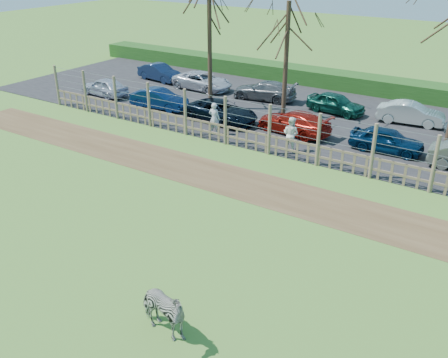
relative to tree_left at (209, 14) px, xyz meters
The scene contains 20 objects.
ground 15.17m from the tree_left, 62.53° to the right, with size 120.00×120.00×0.00m, color #6E9A47.
dirt_strip 11.74m from the tree_left, 50.91° to the right, with size 34.00×2.80×0.01m, color brown.
asphalt 8.81m from the tree_left, 17.10° to the left, with size 44.00×13.00×0.04m, color #232326.
hedge 12.20m from the tree_left, 54.16° to the left, with size 46.00×2.00×1.10m, color #1E4716.
fence 9.25m from the tree_left, 34.70° to the right, with size 30.16×0.16×2.50m.
tree_left is the anchor object (origin of this frame).
tree_mid 4.67m from the tree_left, 12.53° to the left, with size 4.80×4.80×6.83m.
zebra 20.27m from the tree_left, 59.17° to the right, with size 0.80×1.76×1.49m, color gray.
visitor_a 6.59m from the tree_left, 52.89° to the right, with size 0.63×0.41×1.72m, color #B6B7C2.
visitor_b 9.35m from the tree_left, 26.57° to the right, with size 0.84×0.65×1.72m, color white.
car_0 9.12m from the tree_left, 168.67° to the right, with size 1.42×3.52×1.20m, color #B2B6CA.
car_1 5.88m from the tree_left, 146.00° to the right, with size 1.27×3.64×1.20m, color #09204A.
car_2 5.64m from the tree_left, 41.56° to the right, with size 1.99×4.32×1.20m, color black.
car_3 8.07m from the tree_left, 11.13° to the right, with size 1.68×4.13×1.20m, color maroon.
car_4 12.28m from the tree_left, ahead, with size 1.42×3.52×1.20m, color #082141.
car_7 9.38m from the tree_left, 152.56° to the left, with size 1.27×3.64×1.20m, color #132241.
car_8 6.65m from the tree_left, 131.55° to the left, with size 1.99×4.32×1.20m, color #B7B9C4.
car_9 6.36m from the tree_left, 61.97° to the left, with size 1.68×4.13×1.20m, color #595C5F.
car_10 9.06m from the tree_left, 26.07° to the left, with size 1.42×3.52×1.20m, color #0E4436.
car_11 12.70m from the tree_left, 18.71° to the left, with size 1.27×3.64×1.20m, color #B7C2BA.
Camera 1 is at (10.40, -11.97, 9.27)m, focal length 40.00 mm.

